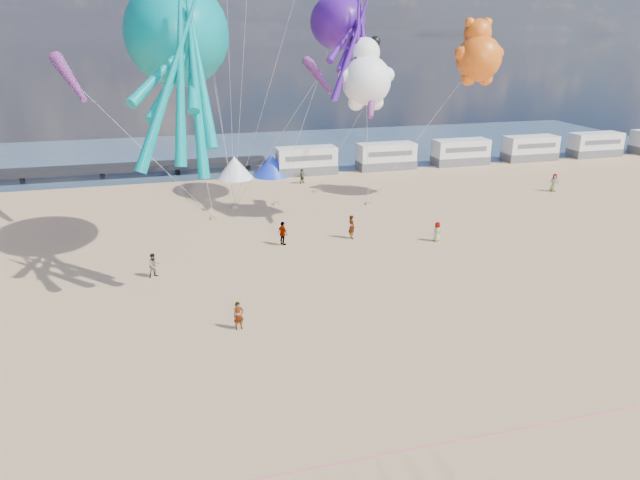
{
  "coord_description": "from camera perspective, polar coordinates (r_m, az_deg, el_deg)",
  "views": [
    {
      "loc": [
        -8.76,
        -20.98,
        14.7
      ],
      "look_at": [
        -1.54,
        6.0,
        4.63
      ],
      "focal_mm": 32.0,
      "sensor_mm": 36.0,
      "label": 1
    }
  ],
  "objects": [
    {
      "name": "kite_octopus_teal",
      "position": [
        38.7,
        -14.13,
        19.36
      ],
      "size": [
        9.09,
        12.47,
        13.1
      ],
      "primitive_type": null,
      "rotation": [
        0.0,
        0.0,
        -0.41
      ],
      "color": "#008B8D"
    },
    {
      "name": "sandbag_a",
      "position": [
        49.01,
        -10.57,
        2.16
      ],
      "size": [
        0.5,
        0.35,
        0.22
      ],
      "primitive_type": "cube",
      "color": "gray",
      "rests_on": "ground"
    },
    {
      "name": "motorhome_3",
      "position": [
        75.92,
        20.28,
        8.61
      ],
      "size": [
        6.6,
        2.5,
        3.0
      ],
      "primitive_type": "cube",
      "color": "silver",
      "rests_on": "ground"
    },
    {
      "name": "beachgoer_1",
      "position": [
        38.04,
        -16.27,
        -2.44
      ],
      "size": [
        0.93,
        0.82,
        1.6
      ],
      "primitive_type": "imported",
      "rotation": [
        0.0,
        0.0,
        0.49
      ],
      "color": "#7F6659",
      "rests_on": "ground"
    },
    {
      "name": "motorhome_4",
      "position": [
        81.71,
        25.82,
        8.58
      ],
      "size": [
        6.6,
        2.5,
        3.0
      ],
      "primitive_type": "cube",
      "color": "silver",
      "rests_on": "ground"
    },
    {
      "name": "motorhome_1",
      "position": [
        66.94,
        6.64,
        8.32
      ],
      "size": [
        6.6,
        2.5,
        3.0
      ],
      "primitive_type": "cube",
      "color": "silver",
      "rests_on": "ground"
    },
    {
      "name": "beachgoer_5",
      "position": [
        43.48,
        3.17,
        1.32
      ],
      "size": [
        0.91,
        1.79,
        1.84
      ],
      "primitive_type": "imported",
      "rotation": [
        0.0,
        0.0,
        1.8
      ],
      "color": "#7F6659",
      "rests_on": "ground"
    },
    {
      "name": "beachgoer_3",
      "position": [
        42.12,
        -3.74,
        0.67
      ],
      "size": [
        1.11,
        1.34,
        1.81
      ],
      "primitive_type": "imported",
      "rotation": [
        0.0,
        0.0,
        2.02
      ],
      "color": "#7F6659",
      "rests_on": "ground"
    },
    {
      "name": "sandbag_c",
      "position": [
        52.55,
        4.83,
        3.64
      ],
      "size": [
        0.5,
        0.35,
        0.22
      ],
      "primitive_type": "cube",
      "color": "gray",
      "rests_on": "ground"
    },
    {
      "name": "kite_panda",
      "position": [
        45.38,
        4.66,
        15.58
      ],
      "size": [
        5.94,
        5.8,
        6.5
      ],
      "primitive_type": null,
      "rotation": [
        0.0,
        0.0,
        -0.41
      ],
      "color": "white"
    },
    {
      "name": "kite_octopus_purple",
      "position": [
        50.79,
        1.76,
        20.96
      ],
      "size": [
        7.47,
        10.35,
        10.87
      ],
      "primitive_type": null,
      "rotation": [
        0.0,
        0.0,
        -0.4
      ],
      "color": "#45108C"
    },
    {
      "name": "standing_person",
      "position": [
        30.53,
        -8.14,
        -7.51
      ],
      "size": [
        0.63,
        0.48,
        1.56
      ],
      "primitive_type": "imported",
      "rotation": [
        0.0,
        0.0,
        0.2
      ],
      "color": "tan",
      "rests_on": "ground"
    },
    {
      "name": "tent_blue",
      "position": [
        63.37,
        -4.91,
        7.46
      ],
      "size": [
        4.0,
        4.0,
        2.4
      ],
      "primitive_type": "cone",
      "color": "#1933CC",
      "rests_on": "ground"
    },
    {
      "name": "sandbag_b",
      "position": [
        52.57,
        -4.38,
        3.66
      ],
      "size": [
        0.5,
        0.35,
        0.22
      ],
      "primitive_type": "cube",
      "color": "gray",
      "rests_on": "ground"
    },
    {
      "name": "windsock_right",
      "position": [
        46.9,
        -0.14,
        16.04
      ],
      "size": [
        1.84,
        4.79,
        4.71
      ],
      "primitive_type": null,
      "rotation": [
        0.0,
        0.0,
        0.2
      ],
      "color": "red"
    },
    {
      "name": "sandbag_e",
      "position": [
        52.0,
        -8.53,
        3.31
      ],
      "size": [
        0.5,
        0.35,
        0.22
      ],
      "primitive_type": "cube",
      "color": "gray",
      "rests_on": "ground"
    },
    {
      "name": "motorhome_0",
      "position": [
        64.11,
        -1.37,
        7.94
      ],
      "size": [
        6.6,
        2.5,
        3.0
      ],
      "primitive_type": "cube",
      "color": "silver",
      "rests_on": "ground"
    },
    {
      "name": "beachgoer_6",
      "position": [
        61.38,
        22.37,
        5.33
      ],
      "size": [
        0.77,
        0.67,
        1.78
      ],
      "primitive_type": "imported",
      "rotation": [
        0.0,
        0.0,
        5.82
      ],
      "color": "#7F6659",
      "rests_on": "ground"
    },
    {
      "name": "sandbag_d",
      "position": [
        56.6,
        -0.43,
        4.89
      ],
      "size": [
        0.5,
        0.35,
        0.22
      ],
      "primitive_type": "cube",
      "color": "gray",
      "rests_on": "ground"
    },
    {
      "name": "windsock_mid",
      "position": [
        45.66,
        5.22,
        14.44
      ],
      "size": [
        3.35,
        6.69,
        6.78
      ],
      "primitive_type": null,
      "rotation": [
        0.0,
        0.0,
        -0.36
      ],
      "color": "red"
    },
    {
      "name": "water",
      "position": [
        77.88,
        -8.36,
        8.76
      ],
      "size": [
        120.0,
        120.0,
        0.0
      ],
      "primitive_type": "plane",
      "color": "#38506B",
      "rests_on": "ground"
    },
    {
      "name": "tent_white",
      "position": [
        62.82,
        -8.53,
        7.2
      ],
      "size": [
        4.0,
        4.0,
        2.4
      ],
      "primitive_type": "cone",
      "color": "white",
      "rests_on": "ground"
    },
    {
      "name": "beachgoer_0",
      "position": [
        43.76,
        11.65,
        0.82
      ],
      "size": [
        0.63,
        0.51,
        1.5
      ],
      "primitive_type": "imported",
      "rotation": [
        0.0,
        0.0,
        3.46
      ],
      "color": "#7F6659",
      "rests_on": "ground"
    },
    {
      "name": "beachgoer_4",
      "position": [
        60.08,
        -1.79,
        6.39
      ],
      "size": [
        0.94,
        0.72,
        1.49
      ],
      "primitive_type": "imported",
      "rotation": [
        0.0,
        0.0,
        0.47
      ],
      "color": "#7F6659",
      "rests_on": "ground"
    },
    {
      "name": "ground",
      "position": [
        27.07,
        6.62,
        -13.21
      ],
      "size": [
        120.0,
        120.0,
        0.0
      ],
      "primitive_type": "plane",
      "color": "tan",
      "rests_on": "ground"
    },
    {
      "name": "kite_teddy_orange",
      "position": [
        53.54,
        15.59,
        17.09
      ],
      "size": [
        5.29,
        5.06,
        6.66
      ],
      "primitive_type": null,
      "rotation": [
        0.0,
        0.0,
        0.14
      ],
      "color": "orange"
    },
    {
      "name": "rope_line",
      "position": [
        23.4,
        11.32,
        -19.49
      ],
      "size": [
        34.0,
        0.03,
        0.03
      ],
      "primitive_type": "cylinder",
      "rotation": [
        0.0,
        1.57,
        0.0
      ],
      "color": "#F2338C",
      "rests_on": "ground"
    },
    {
      "name": "motorhome_2",
      "position": [
        70.94,
        13.89,
        8.53
      ],
      "size": [
        6.6,
        2.5,
        3.0
      ],
      "primitive_type": "cube",
      "color": "silver",
      "rests_on": "ground"
    },
    {
      "name": "windsock_left",
      "position": [
        49.33,
        -23.76,
        14.62
      ],
      "size": [
        3.77,
        7.78,
        7.89
      ],
      "primitive_type": null,
      "rotation": [
        0.0,
        0.0,
        0.35
      ],
      "color": "red"
    }
  ]
}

